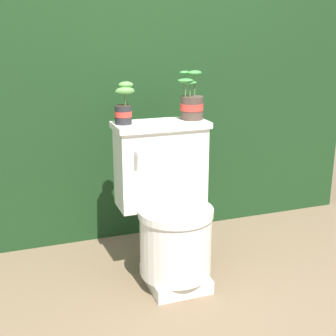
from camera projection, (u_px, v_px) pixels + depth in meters
The scene contains 5 objects.
ground_plane at pixel (171, 281), 2.34m from camera, with size 12.00×12.00×0.00m, color brown.
hedge_backdrop at pixel (115, 81), 3.04m from camera, with size 2.88×0.90×1.77m.
toilet at pixel (169, 208), 2.30m from camera, with size 0.47×0.50×0.78m.
potted_plant_left at pixel (124, 105), 2.22m from camera, with size 0.10×0.09×0.20m.
potted_plant_midleft at pixel (191, 103), 2.34m from camera, with size 0.14×0.12×0.24m.
Camera 1 is at (-0.72, -1.95, 1.22)m, focal length 50.00 mm.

